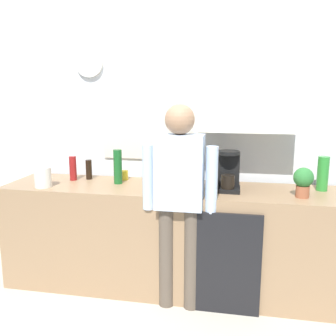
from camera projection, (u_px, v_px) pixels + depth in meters
The scene contains 15 objects.
ground_plane at pixel (179, 305), 2.98m from camera, with size 8.00×8.00×0.00m, color beige.
kitchen_counter at pixel (185, 239), 3.18m from camera, with size 3.10×0.64×0.90m, color #937251.
dishwasher_panel at pixel (224, 264), 2.80m from camera, with size 0.56×0.02×0.81m, color black.
back_wall_assembly at pixel (197, 129), 3.38m from camera, with size 4.70×0.42×2.60m.
coffee_maker at pixel (228, 173), 2.99m from camera, with size 0.20×0.20×0.33m.
bottle_dark_sauce at pixel (89, 169), 3.39m from camera, with size 0.06×0.06×0.18m, color black.
bottle_red_vinegar at pixel (73, 168), 3.35m from camera, with size 0.06×0.06×0.22m, color maroon.
bottle_olive_oil at pixel (174, 170), 3.19m from camera, with size 0.06×0.06×0.25m, color olive.
bottle_clear_soda at pixel (323, 174), 2.99m from camera, with size 0.09×0.09×0.28m, color #2D8C33.
bottle_green_wine at pixel (118, 167), 3.22m from camera, with size 0.07×0.07×0.30m, color #195923.
cup_yellow_cup at pixel (124, 175), 3.38m from camera, with size 0.07×0.07×0.09m, color yellow.
potted_plant at pixel (303, 180), 2.79m from camera, with size 0.15×0.15×0.23m.
dish_soap at pixel (211, 174), 3.25m from camera, with size 0.06×0.06×0.18m.
storage_canister at pixel (43, 177), 3.11m from camera, with size 0.14×0.14×0.17m, color silver.
person_at_sink at pixel (179, 192), 2.79m from camera, with size 0.57×0.22×1.60m.
Camera 1 is at (0.42, -2.67, 1.68)m, focal length 39.59 mm.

